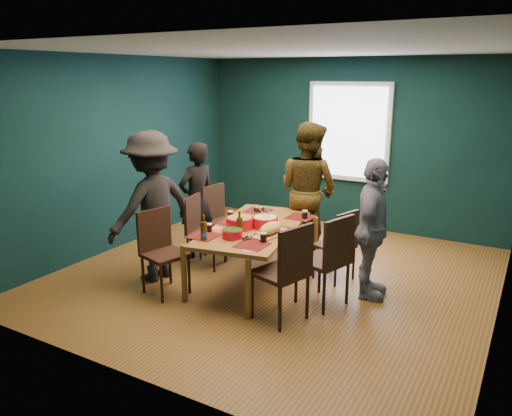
{
  "coord_description": "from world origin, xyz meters",
  "views": [
    {
      "loc": [
        2.66,
        -5.16,
        2.44
      ],
      "look_at": [
        -0.13,
        -0.27,
        0.92
      ],
      "focal_mm": 35.0,
      "sensor_mm": 36.0,
      "label": 1
    }
  ],
  "objects_px": {
    "person_far_left": "(197,200)",
    "person_back": "(308,190)",
    "bowl_herbs": "(232,233)",
    "chair_right_far": "(340,240)",
    "chair_right_mid": "(330,255)",
    "cutting_board": "(271,229)",
    "bowl_dumpling": "(265,221)",
    "chair_right_near": "(287,266)",
    "dining_table": "(255,232)",
    "bowl_salad": "(240,222)",
    "chair_left_mid": "(200,226)",
    "chair_left_far": "(219,215)",
    "person_right": "(372,229)",
    "person_near_left": "(152,207)",
    "chair_left_near": "(160,245)"
  },
  "relations": [
    {
      "from": "person_far_left",
      "to": "person_near_left",
      "type": "height_order",
      "value": "person_near_left"
    },
    {
      "from": "chair_left_far",
      "to": "cutting_board",
      "type": "bearing_deg",
      "value": -25.55
    },
    {
      "from": "chair_right_far",
      "to": "chair_right_near",
      "type": "bearing_deg",
      "value": -75.36
    },
    {
      "from": "chair_left_far",
      "to": "chair_right_far",
      "type": "height_order",
      "value": "chair_left_far"
    },
    {
      "from": "cutting_board",
      "to": "chair_left_far",
      "type": "bearing_deg",
      "value": 160.26
    },
    {
      "from": "dining_table",
      "to": "person_far_left",
      "type": "bearing_deg",
      "value": 149.95
    },
    {
      "from": "chair_left_mid",
      "to": "bowl_dumpling",
      "type": "relative_size",
      "value": 3.07
    },
    {
      "from": "chair_right_mid",
      "to": "bowl_dumpling",
      "type": "xyz_separation_m",
      "value": [
        -0.89,
        0.2,
        0.18
      ]
    },
    {
      "from": "dining_table",
      "to": "bowl_salad",
      "type": "relative_size",
      "value": 6.26
    },
    {
      "from": "chair_left_near",
      "to": "bowl_dumpling",
      "type": "distance_m",
      "value": 1.24
    },
    {
      "from": "person_back",
      "to": "bowl_herbs",
      "type": "bearing_deg",
      "value": 99.38
    },
    {
      "from": "dining_table",
      "to": "person_near_left",
      "type": "bearing_deg",
      "value": -167.09
    },
    {
      "from": "dining_table",
      "to": "person_far_left",
      "type": "height_order",
      "value": "person_far_left"
    },
    {
      "from": "person_far_left",
      "to": "bowl_herbs",
      "type": "distance_m",
      "value": 1.47
    },
    {
      "from": "dining_table",
      "to": "person_near_left",
      "type": "relative_size",
      "value": 1.1
    },
    {
      "from": "chair_right_far",
      "to": "chair_right_mid",
      "type": "bearing_deg",
      "value": -59.62
    },
    {
      "from": "person_far_left",
      "to": "person_back",
      "type": "bearing_deg",
      "value": 134.77
    },
    {
      "from": "chair_left_far",
      "to": "chair_right_far",
      "type": "xyz_separation_m",
      "value": [
        1.8,
        -0.09,
        -0.05
      ]
    },
    {
      "from": "cutting_board",
      "to": "chair_right_mid",
      "type": "bearing_deg",
      "value": 15.61
    },
    {
      "from": "dining_table",
      "to": "chair_right_mid",
      "type": "relative_size",
      "value": 1.96
    },
    {
      "from": "chair_right_far",
      "to": "person_back",
      "type": "distance_m",
      "value": 1.03
    },
    {
      "from": "chair_right_far",
      "to": "person_far_left",
      "type": "distance_m",
      "value": 2.04
    },
    {
      "from": "chair_right_mid",
      "to": "bowl_dumpling",
      "type": "relative_size",
      "value": 3.37
    },
    {
      "from": "chair_left_mid",
      "to": "cutting_board",
      "type": "height_order",
      "value": "chair_left_mid"
    },
    {
      "from": "dining_table",
      "to": "bowl_dumpling",
      "type": "height_order",
      "value": "bowl_dumpling"
    },
    {
      "from": "chair_right_far",
      "to": "bowl_salad",
      "type": "height_order",
      "value": "chair_right_far"
    },
    {
      "from": "bowl_herbs",
      "to": "chair_left_near",
      "type": "bearing_deg",
      "value": -162.61
    },
    {
      "from": "person_right",
      "to": "bowl_salad",
      "type": "xyz_separation_m",
      "value": [
        -1.43,
        -0.44,
        -0.01
      ]
    },
    {
      "from": "chair_right_mid",
      "to": "cutting_board",
      "type": "relative_size",
      "value": 1.58
    },
    {
      "from": "dining_table",
      "to": "cutting_board",
      "type": "distance_m",
      "value": 0.39
    },
    {
      "from": "dining_table",
      "to": "person_back",
      "type": "distance_m",
      "value": 1.21
    },
    {
      "from": "person_back",
      "to": "dining_table",
      "type": "bearing_deg",
      "value": 97.14
    },
    {
      "from": "chair_left_near",
      "to": "cutting_board",
      "type": "xyz_separation_m",
      "value": [
        1.13,
        0.56,
        0.21
      ]
    },
    {
      "from": "dining_table",
      "to": "person_back",
      "type": "height_order",
      "value": "person_back"
    },
    {
      "from": "chair_right_far",
      "to": "bowl_herbs",
      "type": "relative_size",
      "value": 3.94
    },
    {
      "from": "chair_right_mid",
      "to": "person_far_left",
      "type": "xyz_separation_m",
      "value": [
        -2.16,
        0.59,
        0.19
      ]
    },
    {
      "from": "chair_right_far",
      "to": "person_far_left",
      "type": "xyz_separation_m",
      "value": [
        -2.02,
        -0.11,
        0.27
      ]
    },
    {
      "from": "chair_right_near",
      "to": "person_far_left",
      "type": "xyz_separation_m",
      "value": [
        -1.93,
        1.14,
        0.19
      ]
    },
    {
      "from": "chair_left_far",
      "to": "person_far_left",
      "type": "distance_m",
      "value": 0.37
    },
    {
      "from": "chair_right_far",
      "to": "chair_right_mid",
      "type": "xyz_separation_m",
      "value": [
        0.15,
        -0.71,
        0.08
      ]
    },
    {
      "from": "person_back",
      "to": "cutting_board",
      "type": "height_order",
      "value": "person_back"
    },
    {
      "from": "bowl_salad",
      "to": "bowl_dumpling",
      "type": "bearing_deg",
      "value": 37.73
    },
    {
      "from": "chair_left_far",
      "to": "chair_left_mid",
      "type": "xyz_separation_m",
      "value": [
        0.03,
        -0.49,
        -0.02
      ]
    },
    {
      "from": "chair_right_far",
      "to": "dining_table",
      "type": "bearing_deg",
      "value": -129.65
    },
    {
      "from": "dining_table",
      "to": "person_right",
      "type": "distance_m",
      "value": 1.35
    },
    {
      "from": "chair_right_far",
      "to": "person_far_left",
      "type": "bearing_deg",
      "value": -158.14
    },
    {
      "from": "person_back",
      "to": "person_right",
      "type": "relative_size",
      "value": 1.17
    },
    {
      "from": "chair_left_near",
      "to": "person_right",
      "type": "bearing_deg",
      "value": 42.13
    },
    {
      "from": "chair_left_far",
      "to": "cutting_board",
      "type": "distance_m",
      "value": 1.5
    },
    {
      "from": "chair_right_far",
      "to": "person_near_left",
      "type": "relative_size",
      "value": 0.49
    }
  ]
}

